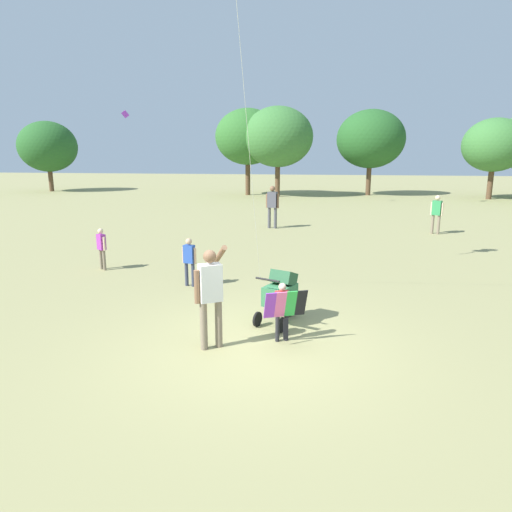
{
  "coord_description": "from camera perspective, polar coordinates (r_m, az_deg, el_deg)",
  "views": [
    {
      "loc": [
        1.03,
        -6.91,
        3.16
      ],
      "look_at": [
        -0.15,
        1.11,
        1.3
      ],
      "focal_mm": 31.81,
      "sensor_mm": 36.0,
      "label": 1
    }
  ],
  "objects": [
    {
      "name": "stroller",
      "position": [
        8.52,
        3.11,
        -4.52
      ],
      "size": [
        0.8,
        1.11,
        1.03
      ],
      "color": "black",
      "rests_on": "ground"
    },
    {
      "name": "treeline_distant",
      "position": [
        34.23,
        16.72,
        13.63
      ],
      "size": [
        47.42,
        7.77,
        6.36
      ],
      "color": "brown",
      "rests_on": "ground"
    },
    {
      "name": "ground_plane",
      "position": [
        7.67,
        -0.06,
        -11.41
      ],
      "size": [
        120.0,
        120.0,
        0.0
      ],
      "primitive_type": "plane",
      "color": "#938E5B"
    },
    {
      "name": "person_sitting_far",
      "position": [
        10.93,
        -8.39,
        -0.27
      ],
      "size": [
        0.37,
        0.21,
        1.18
      ],
      "color": "#33384C",
      "rests_on": "ground"
    },
    {
      "name": "distant_kites_cluster",
      "position": [
        31.28,
        12.54,
        24.06
      ],
      "size": [
        31.72,
        13.6,
        9.19
      ],
      "color": "red"
    },
    {
      "name": "person_couple_left",
      "position": [
        19.24,
        2.08,
        6.63
      ],
      "size": [
        0.56,
        0.32,
        1.79
      ],
      "color": "#4C4C51",
      "rests_on": "ground"
    },
    {
      "name": "person_adult_flyer",
      "position": [
        7.34,
        -5.77,
        -4.26
      ],
      "size": [
        0.52,
        0.65,
        1.73
      ],
      "color": "#7F705B",
      "rests_on": "ground"
    },
    {
      "name": "person_red_shirt",
      "position": [
        19.24,
        21.77,
        5.25
      ],
      "size": [
        0.43,
        0.34,
        1.53
      ],
      "color": "#7F705B",
      "rests_on": "ground"
    },
    {
      "name": "child_with_butterfly_kite",
      "position": [
        7.66,
        3.4,
        -6.4
      ],
      "size": [
        0.72,
        0.49,
        1.03
      ],
      "color": "#232328",
      "rests_on": "ground"
    },
    {
      "name": "person_kid_running",
      "position": [
        13.05,
        -18.85,
        1.26
      ],
      "size": [
        0.31,
        0.27,
        1.15
      ],
      "color": "#7F705B",
      "rests_on": "ground"
    }
  ]
}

